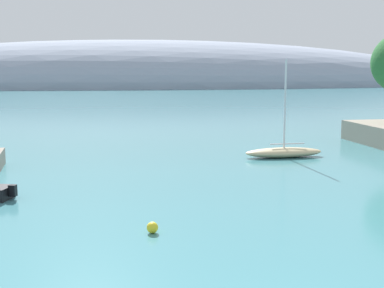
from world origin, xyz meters
The scene contains 3 objects.
distant_ridge centered at (16.28, 225.47, 0.00)m, with size 310.61×85.01×41.99m, color #8E99AD.
sailboat_sand_mid_mooring centered at (10.44, 30.77, 0.52)m, with size 7.27×2.19×8.87m.
mooring_buoy_yellow centered at (-3.61, 10.97, 0.28)m, with size 0.57×0.57×0.57m, color yellow.
Camera 1 is at (-5.97, -13.45, 8.04)m, focal length 48.11 mm.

